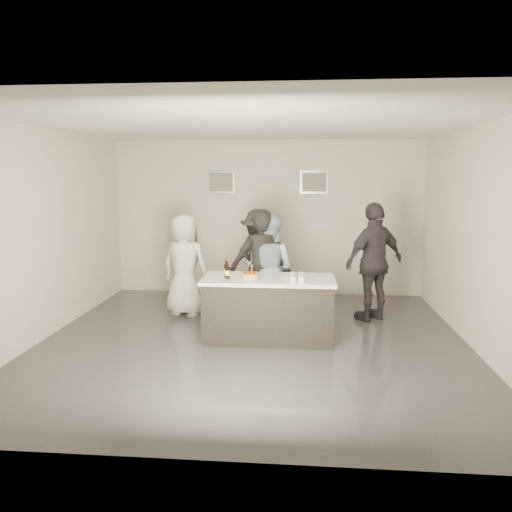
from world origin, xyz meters
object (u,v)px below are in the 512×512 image
object	(u,v)px
beer_bottle_b	(227,270)
person_main_black	(260,268)
person_guest_right	(374,262)
cake	(250,276)
person_guest_back	(260,261)
person_guest_left	(185,265)
person_main_blue	(269,269)
beer_bottle_a	(226,267)
bar_counter	(268,309)

from	to	relation	value
beer_bottle_b	person_main_black	bearing A→B (deg)	65.33
person_guest_right	person_main_black	bearing A→B (deg)	-20.76
cake	beer_bottle_b	world-z (taller)	beer_bottle_b
beer_bottle_b	person_guest_back	world-z (taller)	person_guest_back
person_guest_left	person_guest_back	size ratio (longest dim) A/B	0.96
person_main_blue	person_guest_left	size ratio (longest dim) A/B	1.02
person_main_blue	beer_bottle_a	bearing A→B (deg)	80.60
beer_bottle_a	beer_bottle_b	size ratio (longest dim) A/B	1.00
beer_bottle_b	person_main_black	world-z (taller)	person_main_black
person_main_black	person_guest_right	distance (m)	1.87
bar_counter	person_guest_right	bearing A→B (deg)	35.10
person_guest_left	person_guest_right	world-z (taller)	person_guest_right
person_guest_back	cake	bearing A→B (deg)	94.50
person_main_black	person_guest_back	xyz separation A→B (m)	(-0.06, 0.73, -0.01)
bar_counter	beer_bottle_a	xyz separation A→B (m)	(-0.61, 0.04, 0.58)
cake	person_main_black	distance (m)	0.83
person_guest_right	person_guest_back	bearing A→B (deg)	-43.16
cake	person_main_black	xyz separation A→B (m)	(0.07, 0.82, -0.04)
beer_bottle_a	person_guest_back	xyz separation A→B (m)	(0.36, 1.41, -0.15)
bar_counter	cake	distance (m)	0.56
person_guest_right	beer_bottle_a	bearing A→B (deg)	-7.74
person_main_black	beer_bottle_b	bearing A→B (deg)	40.47
bar_counter	person_guest_back	size ratio (longest dim) A/B	1.05
cake	beer_bottle_b	distance (m)	0.33
beer_bottle_a	person_main_black	distance (m)	0.81
cake	person_guest_back	distance (m)	1.55
beer_bottle_b	person_main_black	xyz separation A→B (m)	(0.39, 0.84, -0.13)
bar_counter	person_main_black	size ratio (longest dim) A/B	1.03
person_main_blue	person_guest_left	xyz separation A→B (m)	(-1.43, 0.33, -0.02)
bar_counter	person_guest_back	distance (m)	1.53
bar_counter	beer_bottle_b	xyz separation A→B (m)	(-0.57, -0.13, 0.58)
cake	beer_bottle_a	size ratio (longest dim) A/B	0.95
beer_bottle_b	cake	bearing A→B (deg)	3.25
person_main_black	bar_counter	bearing A→B (deg)	79.57
person_main_black	person_guest_back	world-z (taller)	person_main_black
person_main_blue	person_guest_left	world-z (taller)	person_main_blue
cake	person_guest_right	bearing A→B (deg)	33.69
cake	person_main_black	bearing A→B (deg)	85.45
bar_counter	cake	size ratio (longest dim) A/B	7.56
person_main_black	person_guest_right	size ratio (longest dim) A/B	0.94
beer_bottle_b	person_main_blue	size ratio (longest dim) A/B	0.15
cake	person_guest_left	bearing A→B (deg)	133.72
cake	person_guest_back	size ratio (longest dim) A/B	0.14
person_main_black	person_guest_right	xyz separation A→B (m)	(1.81, 0.43, 0.05)
person_guest_left	person_guest_right	xyz separation A→B (m)	(3.11, -0.03, 0.10)
beer_bottle_a	person_main_blue	distance (m)	1.00
bar_counter	person_guest_right	xyz separation A→B (m)	(1.63, 1.15, 0.50)
person_main_black	person_guest_back	distance (m)	0.73
bar_counter	person_guest_left	distance (m)	1.94
person_main_blue	beer_bottle_b	bearing A→B (deg)	86.93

